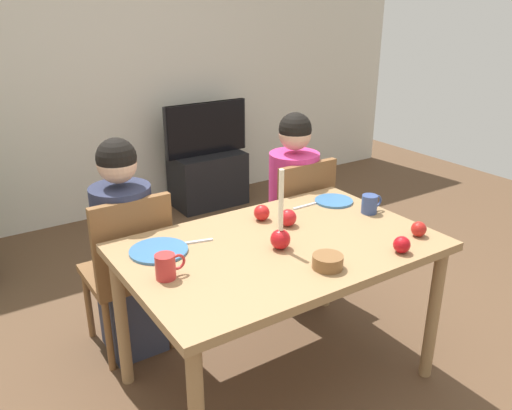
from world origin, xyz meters
The scene contains 21 objects.
ground_plane centered at (0.00, 0.00, 0.00)m, with size 7.68×7.68×0.00m, color brown.
back_wall centered at (0.00, 2.60, 1.30)m, with size 6.40×0.10×2.60m, color beige.
dining_table centered at (0.00, 0.00, 0.67)m, with size 1.40×0.90×0.75m.
chair_left centered at (-0.51, 0.61, 0.51)m, with size 0.40×0.40×0.90m.
chair_right centered at (0.56, 0.61, 0.51)m, with size 0.40×0.40×0.90m.
person_left_child centered at (-0.51, 0.64, 0.57)m, with size 0.30×0.30×1.17m.
person_right_child centered at (0.56, 0.64, 0.57)m, with size 0.30×0.30×1.17m.
tv_stand centered at (0.85, 2.30, 0.24)m, with size 0.64×0.40×0.48m, color black.
tv centered at (0.85, 2.30, 0.71)m, with size 0.79×0.05×0.46m.
candle_centerpiece centered at (-0.03, -0.04, 0.82)m, with size 0.09×0.09×0.37m.
plate_left centered at (-0.49, 0.22, 0.76)m, with size 0.26×0.26×0.01m, color teal.
plate_right centered at (0.54, 0.26, 0.76)m, with size 0.21×0.21×0.01m, color teal.
mug_left centered at (-0.56, -0.01, 0.80)m, with size 0.13×0.08×0.10m.
mug_right centered at (0.60, 0.04, 0.80)m, with size 0.13×0.08×0.10m.
fork_left centered at (-0.33, 0.22, 0.75)m, with size 0.18×0.01×0.01m, color silver.
fork_right centered at (0.38, 0.29, 0.75)m, with size 0.18×0.01×0.01m, color silver.
bowl_walnuts centered at (0.03, -0.29, 0.78)m, with size 0.13×0.13×0.06m, color brown.
apple_near_candle centered at (0.39, -0.36, 0.79)m, with size 0.07×0.07×0.07m, color #B50F16.
apple_by_left_plate centered at (0.08, 0.27, 0.79)m, with size 0.08×0.08×0.08m, color red.
apple_by_right_mug centered at (0.58, -0.29, 0.79)m, with size 0.07×0.07×0.07m, color #AD1D18.
apple_far_edge centered at (0.15, 0.14, 0.79)m, with size 0.08×0.08×0.08m, color red.
Camera 1 is at (-1.25, -1.71, 1.78)m, focal length 36.48 mm.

